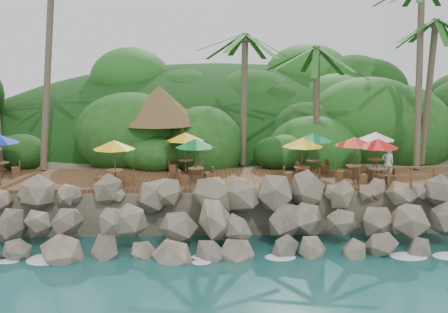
{
  "coord_description": "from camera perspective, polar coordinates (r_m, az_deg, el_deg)",
  "views": [
    {
      "loc": [
        -0.86,
        -20.65,
        8.18
      ],
      "look_at": [
        0.0,
        6.0,
        3.4
      ],
      "focal_mm": 41.81,
      "sensor_mm": 36.0,
      "label": 1
    }
  ],
  "objects": [
    {
      "name": "jungle_foliage",
      "position": [
        36.58,
        -0.46,
        -2.76
      ],
      "size": [
        44.0,
        16.0,
        12.0
      ],
      "primitive_type": null,
      "color": "#143811",
      "rests_on": "ground"
    },
    {
      "name": "seawall",
      "position": [
        23.73,
        0.31,
        -7.07
      ],
      "size": [
        29.0,
        4.0,
        2.3
      ],
      "primitive_type": null,
      "color": "gray",
      "rests_on": "ground"
    },
    {
      "name": "palapa",
      "position": [
        30.59,
        -7.06,
        5.61
      ],
      "size": [
        4.94,
        4.94,
        4.6
      ],
      "color": "brown",
      "rests_on": "ground"
    },
    {
      "name": "waiter",
      "position": [
        27.9,
        17.45,
        -0.72
      ],
      "size": [
        0.64,
        0.45,
        1.68
      ],
      "primitive_type": "imported",
      "rotation": [
        0.0,
        0.0,
        3.05
      ],
      "color": "silver",
      "rests_on": "terrace"
    },
    {
      "name": "dining_clusters",
      "position": [
        26.49,
        -0.26,
        1.41
      ],
      "size": [
        22.08,
        4.75,
        2.22
      ],
      "color": "brown",
      "rests_on": "terrace"
    },
    {
      "name": "foam_line",
      "position": [
        22.49,
        0.48,
        -11.08
      ],
      "size": [
        25.2,
        0.8,
        0.06
      ],
      "color": "white",
      "rests_on": "ground"
    },
    {
      "name": "terrace",
      "position": [
        27.32,
        0.0,
        -2.48
      ],
      "size": [
        26.0,
        5.0,
        0.2
      ],
      "primitive_type": "cube",
      "color": "brown",
      "rests_on": "land_base"
    },
    {
      "name": "railing",
      "position": [
        27.39,
        23.02,
        -1.76
      ],
      "size": [
        6.1,
        0.1,
        1.0
      ],
      "color": "brown",
      "rests_on": "terrace"
    },
    {
      "name": "land_base",
      "position": [
        37.34,
        -0.5,
        -0.84
      ],
      "size": [
        32.0,
        25.2,
        2.1
      ],
      "primitive_type": "cube",
      "color": "gray",
      "rests_on": "ground"
    },
    {
      "name": "jungle_hill",
      "position": [
        44.91,
        -0.72,
        -0.33
      ],
      "size": [
        44.8,
        28.0,
        15.4
      ],
      "primitive_type": "ellipsoid",
      "color": "#143811",
      "rests_on": "ground"
    },
    {
      "name": "ground",
      "position": [
        22.22,
        0.51,
        -11.43
      ],
      "size": [
        140.0,
        140.0,
        0.0
      ],
      "primitive_type": "plane",
      "color": "#19514F",
      "rests_on": "ground"
    }
  ]
}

